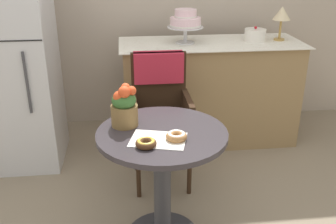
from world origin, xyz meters
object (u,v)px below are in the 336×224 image
tiered_cake_stand (185,21)px  round_layer_cake (255,35)px  donut_front (146,143)px  refrigerator (11,60)px  cafe_table (162,165)px  table_lamp (282,15)px  wicker_chair (160,98)px  flower_vase (124,106)px  donut_mid (176,136)px

tiered_cake_stand → round_layer_cake: bearing=0.3°
donut_front → refrigerator: bearing=127.1°
cafe_table → refrigerator: (-1.05, 1.10, 0.34)m
tiered_cake_stand → table_lamp: (0.83, 0.01, 0.03)m
cafe_table → table_lamp: (1.15, 1.31, 0.61)m
wicker_chair → flower_vase: 0.69m
tiered_cake_stand → refrigerator: (-1.38, -0.20, -0.23)m
cafe_table → refrigerator: bearing=133.7°
donut_front → donut_mid: 0.17m
donut_front → table_lamp: (1.25, 1.48, 0.38)m
flower_vase → tiered_cake_stand: 1.33m
flower_vase → round_layer_cake: 1.65m
wicker_chair → tiered_cake_stand: size_ratio=3.18×
tiered_cake_stand → round_layer_cake: 0.62m
cafe_table → flower_vase: 0.40m
wicker_chair → tiered_cake_stand: tiered_cake_stand is taller
cafe_table → refrigerator: size_ratio=0.42×
cafe_table → donut_mid: bearing=-58.4°
cafe_table → donut_mid: donut_mid is taller
donut_front → tiered_cake_stand: 1.56m
flower_vase → donut_front: bearing=-69.0°
flower_vase → donut_mid: bearing=-38.8°
tiered_cake_stand → table_lamp: 0.83m
tiered_cake_stand → round_layer_cake: tiered_cake_stand is taller
table_lamp → donut_mid: bearing=-127.4°
wicker_chair → tiered_cake_stand: bearing=67.0°
donut_front → tiered_cake_stand: size_ratio=0.36×
tiered_cake_stand → round_layer_cake: size_ratio=1.66×
table_lamp → donut_front: bearing=-130.2°
donut_mid → table_lamp: bearing=52.6°
cafe_table → tiered_cake_stand: 1.46m
wicker_chair → donut_front: bearing=-98.1°
flower_vase → round_layer_cake: (1.13, 1.20, 0.12)m
cafe_table → donut_front: bearing=-120.9°
refrigerator → flower_vase: bearing=-49.4°
round_layer_cake → flower_vase: bearing=-133.3°
cafe_table → wicker_chair: bearing=85.6°
round_layer_cake → table_lamp: bearing=2.9°
donut_front → refrigerator: size_ratio=0.06×
donut_front → round_layer_cake: size_ratio=0.60×
tiered_cake_stand → flower_vase: bearing=-113.7°
wicker_chair → donut_mid: (0.01, -0.82, 0.10)m
donut_mid → tiered_cake_stand: (0.26, 1.41, 0.34)m
table_lamp → refrigerator: refrigerator is taller
refrigerator → round_layer_cake: bearing=5.9°
wicker_chair → refrigerator: size_ratio=0.56×
donut_front → table_lamp: bearing=49.8°
cafe_table → wicker_chair: (0.06, 0.71, 0.13)m
cafe_table → flower_vase: (-0.20, 0.11, 0.33)m
donut_mid → refrigerator: (-1.11, 1.21, 0.11)m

